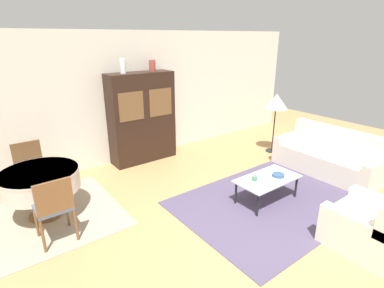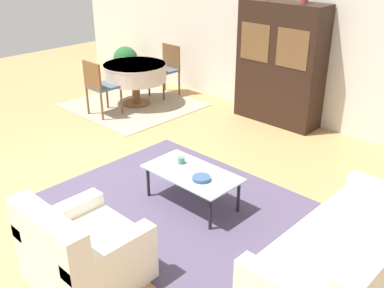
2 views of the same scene
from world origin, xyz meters
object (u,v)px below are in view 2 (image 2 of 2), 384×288
object	(u,v)px
armchair	(81,252)
coffee_table	(192,175)
display_cabinet	(280,64)
bowl	(201,178)
dining_chair_far	(167,66)
potted_plant	(126,61)
dining_table	(135,73)
cup	(181,160)
couch	(355,258)
dining_chair_near	(99,84)

from	to	relation	value
armchair	coffee_table	world-z (taller)	armchair
display_cabinet	bowl	bearing A→B (deg)	-71.45
dining_chair_far	potted_plant	size ratio (longest dim) A/B	1.33
potted_plant	dining_table	bearing A→B (deg)	-32.38
dining_chair_far	cup	distance (m)	3.70
couch	potted_plant	xyz separation A→B (m)	(-6.29, 2.57, 0.11)
dining_chair_near	bowl	world-z (taller)	dining_chair_near
bowl	display_cabinet	bearing A→B (deg)	108.55
dining_table	bowl	distance (m)	3.69
coffee_table	display_cabinet	distance (m)	2.96
coffee_table	cup	distance (m)	0.26
dining_table	dining_chair_near	bearing A→B (deg)	-90.00
couch	dining_chair_near	size ratio (longest dim) A/B	2.13
dining_chair_near	bowl	bearing A→B (deg)	-17.36
bowl	potted_plant	world-z (taller)	potted_plant
display_cabinet	dining_chair_far	bearing A→B (deg)	-172.29
display_cabinet	potted_plant	distance (m)	3.67
potted_plant	dining_chair_near	bearing A→B (deg)	-50.29
coffee_table	potted_plant	bearing A→B (deg)	149.55
dining_chair_far	bowl	distance (m)	4.11
dining_chair_far	armchair	bearing A→B (deg)	128.34
dining_table	bowl	bearing A→B (deg)	-28.86
bowl	potted_plant	distance (m)	5.28
coffee_table	dining_chair_far	xyz separation A→B (m)	(-3.03, 2.49, 0.18)
display_cabinet	dining_chair_near	bearing A→B (deg)	-140.85
coffee_table	potted_plant	size ratio (longest dim) A/B	1.53
armchair	cup	xyz separation A→B (m)	(-0.40, 1.62, 0.15)
dining_table	dining_chair_far	distance (m)	0.77
armchair	potted_plant	world-z (taller)	armchair
dining_chair_far	potted_plant	world-z (taller)	dining_chair_far
display_cabinet	couch	bearing A→B (deg)	-46.24
display_cabinet	cup	world-z (taller)	display_cabinet
couch	dining_chair_far	size ratio (longest dim) A/B	2.13
armchair	dining_chair_far	world-z (taller)	dining_chair_far
dining_chair_near	armchair	bearing A→B (deg)	-38.06
couch	dining_chair_near	xyz separation A→B (m)	(-4.94, 0.94, 0.26)
armchair	dining_chair_far	distance (m)	5.16
armchair	cup	world-z (taller)	armchair
display_cabinet	dining_table	distance (m)	2.54
dining_chair_far	coffee_table	bearing A→B (deg)	140.61
couch	bowl	size ratio (longest dim) A/B	10.04
armchair	potted_plant	distance (m)	6.14
dining_table	bowl	world-z (taller)	dining_table
display_cabinet	bowl	world-z (taller)	display_cabinet
dining_table	dining_chair_near	distance (m)	0.77
armchair	dining_table	size ratio (longest dim) A/B	0.83
dining_chair_near	coffee_table	bearing A→B (deg)	-17.41
cup	coffee_table	bearing A→B (deg)	-16.40
couch	armchair	distance (m)	2.34
armchair	display_cabinet	size ratio (longest dim) A/B	0.48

